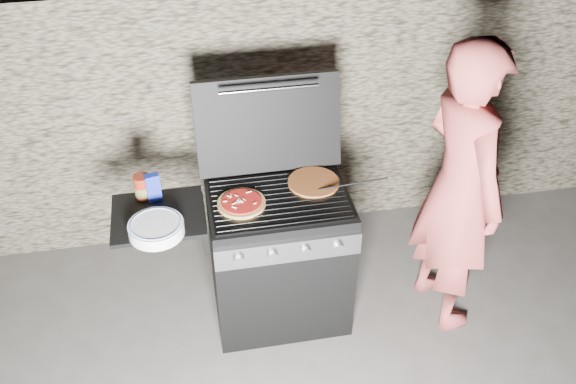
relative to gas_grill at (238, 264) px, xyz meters
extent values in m
plane|color=#423E3A|center=(0.25, 0.00, -0.46)|extent=(50.00, 50.00, 0.00)
cube|color=gray|center=(0.25, 1.05, 0.44)|extent=(8.00, 0.35, 1.80)
cylinder|color=#B86627|center=(0.47, 0.11, 0.46)|extent=(0.36, 0.36, 0.02)
cylinder|color=maroon|center=(-0.49, 0.16, 0.52)|extent=(0.09, 0.09, 0.14)
cube|color=#162698|center=(-0.43, 0.13, 0.53)|extent=(0.09, 0.06, 0.17)
cylinder|color=white|center=(-0.43, -0.17, 0.48)|extent=(0.33, 0.33, 0.07)
imported|color=#AF4341|center=(1.26, -0.12, 0.47)|extent=(0.55, 0.74, 1.85)
cylinder|color=black|center=(0.67, 0.00, 0.50)|extent=(0.40, 0.07, 0.08)
camera|label=1|loc=(-0.22, -2.79, 2.63)|focal=40.00mm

